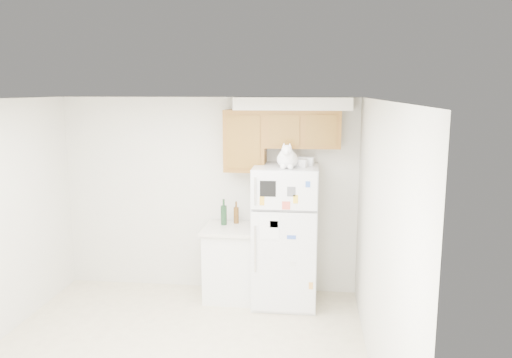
% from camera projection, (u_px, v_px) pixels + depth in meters
% --- Properties ---
extents(room_shell, '(3.84, 4.04, 2.52)m').
position_uv_depth(room_shell, '(182.00, 189.00, 4.65)').
color(room_shell, beige).
rests_on(room_shell, ground_plane).
extents(refrigerator, '(0.76, 0.78, 1.70)m').
position_uv_depth(refrigerator, '(285.00, 236.00, 6.02)').
color(refrigerator, silver).
rests_on(refrigerator, ground_plane).
extents(base_counter, '(0.64, 0.64, 0.92)m').
position_uv_depth(base_counter, '(230.00, 262.00, 6.24)').
color(base_counter, white).
rests_on(base_counter, ground_plane).
extents(cat, '(0.30, 0.44, 0.31)m').
position_uv_depth(cat, '(287.00, 158.00, 5.71)').
color(cat, white).
rests_on(cat, refrigerator).
extents(storage_box_back, '(0.20, 0.16, 0.10)m').
position_uv_depth(storage_box_back, '(306.00, 161.00, 5.95)').
color(storage_box_back, white).
rests_on(storage_box_back, refrigerator).
extents(storage_box_front, '(0.17, 0.15, 0.09)m').
position_uv_depth(storage_box_front, '(301.00, 163.00, 5.83)').
color(storage_box_front, white).
rests_on(storage_box_front, refrigerator).
extents(bottle_green, '(0.08, 0.08, 0.33)m').
position_uv_depth(bottle_green, '(224.00, 212.00, 6.23)').
color(bottle_green, '#19381E').
rests_on(bottle_green, base_counter).
extents(bottle_amber, '(0.07, 0.07, 0.28)m').
position_uv_depth(bottle_amber, '(236.00, 212.00, 6.30)').
color(bottle_amber, '#593814').
rests_on(bottle_amber, base_counter).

